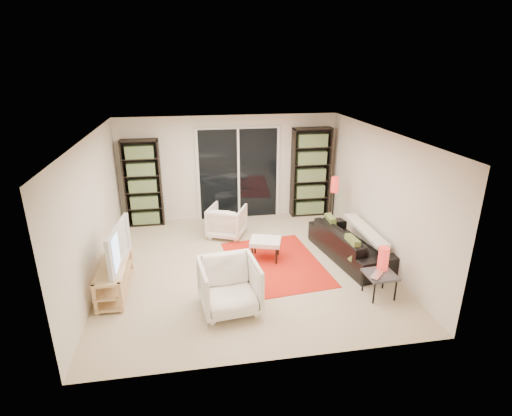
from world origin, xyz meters
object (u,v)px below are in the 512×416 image
object	(u,v)px
ottoman	(265,242)
armchair_back	(227,221)
tv_stand	(115,277)
armchair_front	(229,286)
bookshelf_left	(143,183)
floor_lamp	(334,191)
side_table	(380,276)
bookshelf_right	(311,172)
sofa	(350,244)

from	to	relation	value
ottoman	armchair_back	bearing A→B (deg)	117.03
tv_stand	armchair_back	size ratio (longest dim) A/B	1.79
tv_stand	ottoman	world-z (taller)	tv_stand
tv_stand	ottoman	xyz separation A→B (m)	(2.61, 0.71, 0.08)
armchair_front	tv_stand	bearing A→B (deg)	149.30
armchair_back	armchair_front	xyz separation A→B (m)	(-0.23, -2.69, 0.06)
armchair_back	armchair_front	bearing A→B (deg)	108.71
armchair_front	ottoman	distance (m)	1.72
bookshelf_left	armchair_back	bearing A→B (deg)	-28.33
bookshelf_left	floor_lamp	xyz separation A→B (m)	(4.07, -1.03, -0.07)
side_table	floor_lamp	world-z (taller)	floor_lamp
bookshelf_right	tv_stand	bearing A→B (deg)	-145.16
armchair_back	ottoman	xyz separation A→B (m)	(0.61, -1.19, 0.01)
armchair_front	side_table	bearing A→B (deg)	-7.64
sofa	floor_lamp	distance (m)	1.46
armchair_front	floor_lamp	bearing A→B (deg)	38.98
side_table	floor_lamp	distance (m)	2.71
bookshelf_left	ottoman	world-z (taller)	bookshelf_left
armchair_front	side_table	size ratio (longest dim) A/B	1.81
bookshelf_left	side_table	bearing A→B (deg)	-43.28
ottoman	side_table	bearing A→B (deg)	-44.98
armchair_front	bookshelf_right	bearing A→B (deg)	50.70
side_table	ottoman	bearing A→B (deg)	135.02
armchair_front	sofa	bearing A→B (deg)	21.27
sofa	ottoman	distance (m)	1.61
armchair_back	armchair_front	distance (m)	2.70
armchair_back	side_table	bearing A→B (deg)	151.73
sofa	ottoman	size ratio (longest dim) A/B	2.98
bookshelf_right	armchair_back	size ratio (longest dim) A/B	2.86
bookshelf_left	sofa	world-z (taller)	bookshelf_left
bookshelf_right	armchair_front	bearing A→B (deg)	-122.54
bookshelf_right	sofa	size ratio (longest dim) A/B	1.05
bookshelf_left	bookshelf_right	size ratio (longest dim) A/B	0.93
armchair_front	ottoman	size ratio (longest dim) A/B	1.29
ottoman	tv_stand	bearing A→B (deg)	-164.67
ottoman	floor_lamp	size ratio (longest dim) A/B	0.55
tv_stand	armchair_front	distance (m)	1.95
armchair_front	floor_lamp	world-z (taller)	floor_lamp
bookshelf_left	sofa	distance (m)	4.65
sofa	ottoman	xyz separation A→B (m)	(-1.59, 0.21, 0.05)
sofa	ottoman	bearing A→B (deg)	72.81
side_table	floor_lamp	size ratio (longest dim) A/B	0.39
bookshelf_right	floor_lamp	distance (m)	1.06
tv_stand	ottoman	distance (m)	2.70
tv_stand	armchair_back	world-z (taller)	armchair_back
bookshelf_left	ottoman	xyz separation A→B (m)	(2.36, -2.14, -0.63)
ottoman	side_table	size ratio (longest dim) A/B	1.40
armchair_front	ottoman	bearing A→B (deg)	54.22
bookshelf_right	tv_stand	size ratio (longest dim) A/B	1.60
tv_stand	sofa	distance (m)	4.23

